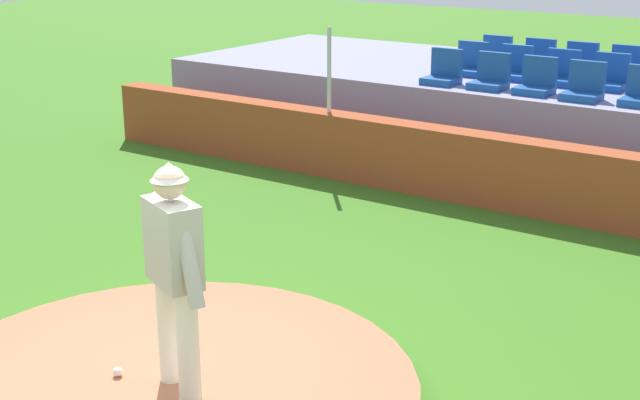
{
  "coord_description": "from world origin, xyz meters",
  "views": [
    {
      "loc": [
        4.32,
        -4.17,
        3.53
      ],
      "look_at": [
        0.0,
        2.09,
        1.09
      ],
      "focal_mm": 49.24,
      "sensor_mm": 36.0,
      "label": 1
    }
  ],
  "objects_px": {
    "stadium_chair_0": "(443,73)",
    "stadium_chair_7": "(560,74)",
    "baseball": "(118,372)",
    "stadium_chair_3": "(584,88)",
    "stadium_chair_10": "(494,58)",
    "stadium_chair_11": "(537,61)",
    "stadium_chair_2": "(537,82)",
    "pitcher": "(174,262)",
    "stadium_chair_13": "(625,69)",
    "stadium_chair_8": "(609,78)",
    "stadium_chair_5": "(470,65)",
    "stadium_chair_12": "(579,65)",
    "stadium_chair_1": "(490,78)",
    "stadium_chair_6": "(514,69)"
  },
  "relations": [
    {
      "from": "stadium_chair_0",
      "to": "stadium_chair_7",
      "type": "xyz_separation_m",
      "value": [
        1.42,
        0.89,
        0.0
      ]
    },
    {
      "from": "baseball",
      "to": "stadium_chair_3",
      "type": "relative_size",
      "value": 0.15
    },
    {
      "from": "stadium_chair_10",
      "to": "stadium_chair_11",
      "type": "height_order",
      "value": "same"
    },
    {
      "from": "stadium_chair_2",
      "to": "stadium_chair_11",
      "type": "relative_size",
      "value": 1.0
    },
    {
      "from": "pitcher",
      "to": "stadium_chair_7",
      "type": "relative_size",
      "value": 3.51
    },
    {
      "from": "stadium_chair_10",
      "to": "stadium_chair_13",
      "type": "distance_m",
      "value": 2.07
    },
    {
      "from": "baseball",
      "to": "stadium_chair_7",
      "type": "relative_size",
      "value": 0.15
    },
    {
      "from": "baseball",
      "to": "stadium_chair_11",
      "type": "distance_m",
      "value": 9.3
    },
    {
      "from": "stadium_chair_7",
      "to": "stadium_chair_10",
      "type": "relative_size",
      "value": 1.0
    },
    {
      "from": "pitcher",
      "to": "stadium_chair_3",
      "type": "distance_m",
      "value": 7.28
    },
    {
      "from": "stadium_chair_0",
      "to": "stadium_chair_3",
      "type": "xyz_separation_m",
      "value": [
        2.07,
        -0.01,
        0.0
      ]
    },
    {
      "from": "stadium_chair_8",
      "to": "pitcher",
      "type": "bearing_deg",
      "value": 86.15
    },
    {
      "from": "stadium_chair_5",
      "to": "stadium_chair_12",
      "type": "distance_m",
      "value": 1.66
    },
    {
      "from": "baseball",
      "to": "stadium_chair_8",
      "type": "bearing_deg",
      "value": 82.6
    },
    {
      "from": "pitcher",
      "to": "stadium_chair_5",
      "type": "xyz_separation_m",
      "value": [
        -1.59,
        8.18,
        0.2
      ]
    },
    {
      "from": "stadium_chair_11",
      "to": "stadium_chair_13",
      "type": "distance_m",
      "value": 1.36
    },
    {
      "from": "stadium_chair_12",
      "to": "stadium_chair_13",
      "type": "height_order",
      "value": "same"
    },
    {
      "from": "stadium_chair_0",
      "to": "stadium_chair_1",
      "type": "distance_m",
      "value": 0.72
    },
    {
      "from": "baseball",
      "to": "stadium_chair_12",
      "type": "relative_size",
      "value": 0.15
    },
    {
      "from": "stadium_chair_5",
      "to": "stadium_chair_7",
      "type": "bearing_deg",
      "value": 178.7
    },
    {
      "from": "stadium_chair_12",
      "to": "stadium_chair_13",
      "type": "distance_m",
      "value": 0.68
    },
    {
      "from": "pitcher",
      "to": "stadium_chair_7",
      "type": "height_order",
      "value": "pitcher"
    },
    {
      "from": "stadium_chair_3",
      "to": "stadium_chair_5",
      "type": "relative_size",
      "value": 1.0
    },
    {
      "from": "stadium_chair_0",
      "to": "stadium_chair_11",
      "type": "distance_m",
      "value": 1.96
    },
    {
      "from": "baseball",
      "to": "stadium_chair_7",
      "type": "xyz_separation_m",
      "value": [
        0.38,
        8.29,
        1.18
      ]
    },
    {
      "from": "stadium_chair_1",
      "to": "stadium_chair_10",
      "type": "xyz_separation_m",
      "value": [
        -0.73,
        1.77,
        0.0
      ]
    },
    {
      "from": "stadium_chair_12",
      "to": "stadium_chair_5",
      "type": "bearing_deg",
      "value": 32.05
    },
    {
      "from": "pitcher",
      "to": "stadium_chair_8",
      "type": "distance_m",
      "value": 8.2
    },
    {
      "from": "stadium_chair_1",
      "to": "stadium_chair_11",
      "type": "bearing_deg",
      "value": -89.7
    },
    {
      "from": "stadium_chair_1",
      "to": "stadium_chair_12",
      "type": "relative_size",
      "value": 1.0
    },
    {
      "from": "stadium_chair_1",
      "to": "stadium_chair_11",
      "type": "relative_size",
      "value": 1.0
    },
    {
      "from": "baseball",
      "to": "stadium_chair_12",
      "type": "xyz_separation_m",
      "value": [
        0.35,
        9.2,
        1.18
      ]
    },
    {
      "from": "pitcher",
      "to": "stadium_chair_5",
      "type": "bearing_deg",
      "value": 123.22
    },
    {
      "from": "stadium_chair_3",
      "to": "stadium_chair_8",
      "type": "xyz_separation_m",
      "value": [
        0.05,
        0.92,
        0.0
      ]
    },
    {
      "from": "stadium_chair_3",
      "to": "stadium_chair_12",
      "type": "bearing_deg",
      "value": -69.46
    },
    {
      "from": "baseball",
      "to": "stadium_chair_3",
      "type": "height_order",
      "value": "stadium_chair_3"
    },
    {
      "from": "stadium_chair_2",
      "to": "stadium_chair_5",
      "type": "distance_m",
      "value": 1.68
    },
    {
      "from": "pitcher",
      "to": "baseball",
      "type": "relative_size",
      "value": 23.72
    },
    {
      "from": "stadium_chair_1",
      "to": "stadium_chair_2",
      "type": "xyz_separation_m",
      "value": [
        0.68,
        0.01,
        0.0
      ]
    },
    {
      "from": "stadium_chair_2",
      "to": "stadium_chair_12",
      "type": "height_order",
      "value": "same"
    },
    {
      "from": "stadium_chair_3",
      "to": "stadium_chair_7",
      "type": "distance_m",
      "value": 1.1
    },
    {
      "from": "stadium_chair_7",
      "to": "stadium_chair_10",
      "type": "bearing_deg",
      "value": -32.54
    },
    {
      "from": "stadium_chair_5",
      "to": "stadium_chair_13",
      "type": "xyz_separation_m",
      "value": [
        2.09,
        0.91,
        0.0
      ]
    },
    {
      "from": "stadium_chair_6",
      "to": "stadium_chair_12",
      "type": "xyz_separation_m",
      "value": [
        0.69,
        0.88,
        0.0
      ]
    },
    {
      "from": "pitcher",
      "to": "stadium_chair_1",
      "type": "distance_m",
      "value": 7.34
    },
    {
      "from": "baseball",
      "to": "stadium_chair_13",
      "type": "height_order",
      "value": "stadium_chair_13"
    },
    {
      "from": "baseball",
      "to": "stadium_chair_7",
      "type": "bearing_deg",
      "value": 87.35
    },
    {
      "from": "stadium_chair_0",
      "to": "stadium_chair_10",
      "type": "height_order",
      "value": "same"
    },
    {
      "from": "stadium_chair_7",
      "to": "stadium_chair_12",
      "type": "bearing_deg",
      "value": -87.89
    },
    {
      "from": "stadium_chair_6",
      "to": "stadium_chair_7",
      "type": "height_order",
      "value": "same"
    }
  ]
}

